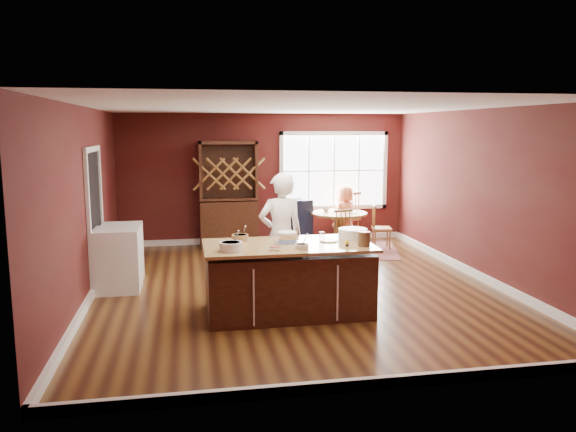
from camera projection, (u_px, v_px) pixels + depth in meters
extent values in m
plane|color=#583716|center=(296.00, 287.00, 8.56)|extent=(7.00, 7.00, 0.00)
plane|color=white|center=(297.00, 107.00, 8.14)|extent=(7.00, 7.00, 0.00)
plane|color=#451F19|center=(264.00, 179.00, 11.75)|extent=(6.00, 0.00, 6.00)
plane|color=#451F19|center=(373.00, 248.00, 4.95)|extent=(6.00, 0.00, 6.00)
plane|color=#451F19|center=(85.00, 204.00, 7.82)|extent=(0.00, 7.00, 7.00)
plane|color=#451F19|center=(482.00, 195.00, 8.88)|extent=(0.00, 7.00, 7.00)
cube|color=black|center=(288.00, 282.00, 7.29)|extent=(2.09, 1.05, 0.83)
cube|color=tan|center=(288.00, 246.00, 7.22)|extent=(2.17, 1.13, 0.04)
cylinder|color=brown|center=(338.00, 249.00, 11.19)|extent=(0.52, 0.52, 0.04)
cylinder|color=brown|center=(339.00, 232.00, 11.13)|extent=(0.19, 0.19, 0.67)
cylinder|color=brown|center=(339.00, 213.00, 11.08)|extent=(1.12, 1.12, 0.04)
imported|color=white|center=(281.00, 235.00, 7.96)|extent=(0.71, 0.53, 1.78)
cylinder|color=silver|center=(231.00, 247.00, 6.80)|extent=(0.29, 0.29, 0.11)
cylinder|color=olive|center=(240.00, 238.00, 7.43)|extent=(0.22, 0.22, 0.08)
cylinder|color=white|center=(275.00, 248.00, 6.84)|extent=(0.14, 0.14, 0.05)
cylinder|color=beige|center=(302.00, 246.00, 6.92)|extent=(0.17, 0.17, 0.06)
cylinder|color=silver|center=(322.00, 237.00, 7.29)|extent=(0.07, 0.07, 0.15)
cylinder|color=beige|center=(329.00, 241.00, 7.40)|extent=(0.24, 0.24, 0.02)
cylinder|color=white|center=(353.00, 233.00, 7.59)|extent=(0.39, 0.39, 0.13)
cylinder|color=brown|center=(364.00, 239.00, 7.08)|extent=(0.16, 0.16, 0.19)
cube|color=brown|center=(338.00, 249.00, 11.19)|extent=(2.63, 2.25, 0.01)
imported|color=#CA6543|center=(346.00, 215.00, 11.65)|extent=(0.71, 0.63, 1.21)
cylinder|color=beige|center=(351.00, 212.00, 11.02)|extent=(0.19, 0.19, 0.01)
imported|color=white|center=(326.00, 209.00, 11.19)|extent=(0.16, 0.16, 0.10)
cube|color=#3A2612|center=(229.00, 194.00, 11.39)|extent=(1.17, 0.49, 2.14)
cube|color=white|center=(118.00, 260.00, 8.29)|extent=(0.65, 0.63, 0.94)
cube|color=white|center=(122.00, 252.00, 8.92)|extent=(0.62, 0.60, 0.90)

